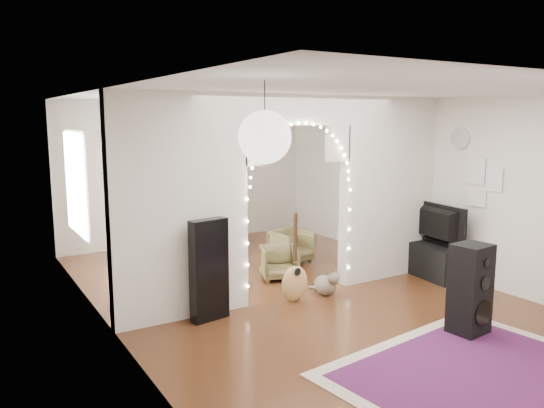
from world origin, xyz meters
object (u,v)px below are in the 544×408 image
media_console (431,261)px  bookcase (178,204)px  acoustic_guitar (295,269)px  floor_speaker (470,289)px  dining_table (205,210)px  dining_chair_left (279,262)px  dining_chair_right (291,246)px

media_console → bookcase: size_ratio=0.62×
acoustic_guitar → bookcase: (-0.14, 3.75, 0.36)m
floor_speaker → bookcase: (-1.23, 5.63, 0.29)m
bookcase → dining_table: (0.42, -0.28, -0.12)m
floor_speaker → media_console: bearing=47.3°
floor_speaker → dining_chair_left: floor_speaker is taller
floor_speaker → dining_chair_right: 3.53m
floor_speaker → dining_chair_right: size_ratio=1.70×
dining_chair_left → floor_speaker: bearing=-54.9°
floor_speaker → dining_chair_left: bearing=98.6°
floor_speaker → dining_table: 5.42m
dining_table → dining_chair_left: bearing=-81.8°
media_console → dining_chair_right: size_ratio=1.66×
bookcase → dining_chair_right: size_ratio=2.66×
dining_chair_left → dining_chair_right: 0.95m
acoustic_guitar → bookcase: size_ratio=0.63×
dining_table → dining_chair_right: bearing=-61.5°
floor_speaker → dining_table: (-0.81, 5.35, 0.17)m
floor_speaker → dining_chair_right: bearing=85.3°
acoustic_guitar → media_console: acoustic_guitar is taller
dining_chair_left → dining_chair_right: (0.66, 0.67, 0.03)m
media_console → dining_chair_right: 2.26m
media_console → bookcase: (-2.53, 3.91, 0.55)m
acoustic_guitar → dining_chair_right: bearing=44.6°
acoustic_guitar → floor_speaker: 2.18m
dining_table → dining_chair_right: 2.02m
acoustic_guitar → dining_chair_left: bearing=56.2°
media_console → dining_chair_right: (-1.36, 1.80, 0.02)m
dining_table → dining_chair_right: size_ratio=2.13×
bookcase → acoustic_guitar: bearing=-83.8°
bookcase → dining_chair_left: 2.88m
acoustic_guitar → dining_table: size_ratio=0.78×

